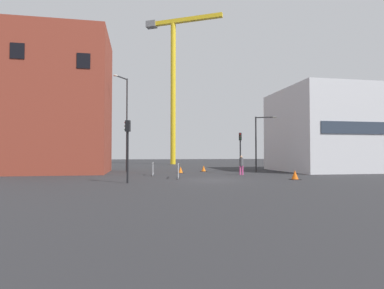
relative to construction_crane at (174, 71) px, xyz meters
The scene contains 14 objects.
ground 35.75m from the construction_crane, 91.89° to the right, with size 160.00×160.00×0.00m, color #28282B.
brick_building 27.32m from the construction_crane, 121.17° to the right, with size 8.61×7.65×13.18m.
office_block 30.16m from the construction_crane, 56.99° to the right, with size 12.95×9.96×8.50m.
construction_crane is the anchor object (origin of this frame).
streetlamp_tall 24.96m from the construction_crane, 108.99° to the right, with size 1.32×1.70×9.42m.
streetlamp_short 28.05m from the construction_crane, 77.15° to the right, with size 1.91×0.95×5.45m.
traffic_light_island 29.17m from the construction_crane, 82.92° to the right, with size 0.33×0.39×3.75m.
traffic_light_median 36.35m from the construction_crane, 101.51° to the right, with size 0.39×0.32×3.90m.
pedestrian_walking 31.37m from the construction_crane, 84.42° to the right, with size 0.34×0.34×1.67m.
safety_barrier_right_run 33.96m from the construction_crane, 95.98° to the right, with size 0.43×2.43×1.08m.
safety_barrier_left_run 31.21m from the construction_crane, 100.33° to the right, with size 0.25×2.01×1.08m.
traffic_cone_orange 27.03m from the construction_crane, 88.62° to the right, with size 0.60×0.60×0.61m.
traffic_cone_striped 28.88m from the construction_crane, 95.13° to the right, with size 0.61×0.61×0.61m.
traffic_cone_on_verge 36.47m from the construction_crane, 81.57° to the right, with size 0.65×0.65×0.65m.
Camera 1 is at (-5.03, -20.54, 1.83)m, focal length 28.53 mm.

